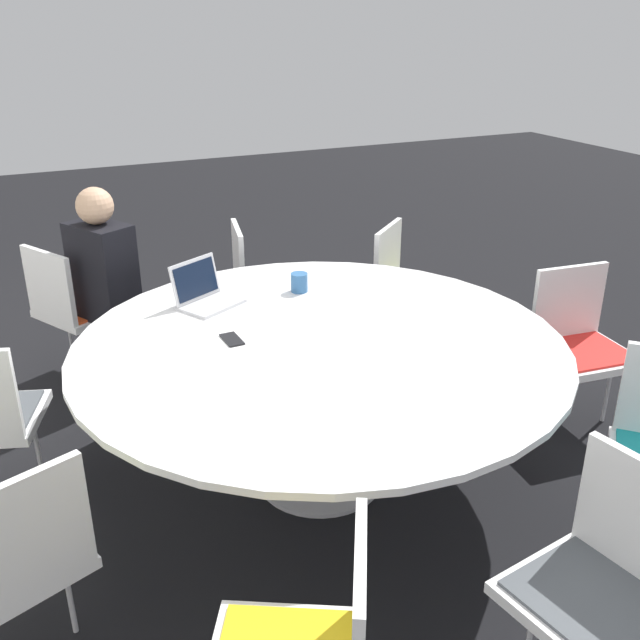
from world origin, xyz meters
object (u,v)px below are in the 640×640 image
at_px(chair_2, 11,557).
at_px(laptop, 204,294).
at_px(chair_8, 260,279).
at_px(cell_phone, 232,339).
at_px(chair_6, 580,337).
at_px(chair_0, 72,303).
at_px(chair_7, 406,282).
at_px(coffee_cup, 299,282).
at_px(chair_4, 607,575).
at_px(person_0, 106,276).

xyz_separation_m(chair_2, laptop, (1.21, -0.99, 0.28)).
relative_size(chair_8, cell_phone, 5.93).
height_order(chair_6, cell_phone, chair_6).
distance_m(chair_8, laptop, 1.02).
distance_m(chair_0, laptop, 1.07).
distance_m(chair_0, chair_7, 2.00).
bearing_deg(laptop, coffee_cup, -32.48).
bearing_deg(chair_7, cell_phone, -10.18).
bearing_deg(chair_8, chair_4, 13.24).
bearing_deg(chair_2, coffee_cup, 17.29).
distance_m(chair_7, cell_phone, 1.64).
distance_m(person_0, laptop, 0.80).
xyz_separation_m(chair_4, person_0, (2.75, 0.98, 0.20)).
distance_m(coffee_cup, cell_phone, 0.66).
bearing_deg(chair_0, coffee_cup, 20.38).
bearing_deg(chair_6, chair_7, -63.94).
distance_m(chair_6, person_0, 2.57).
distance_m(chair_4, person_0, 2.93).
relative_size(chair_0, chair_6, 1.00).
bearing_deg(chair_7, chair_2, -7.12).
height_order(chair_4, laptop, laptop).
bearing_deg(coffee_cup, chair_8, -5.82).
relative_size(chair_2, coffee_cup, 8.70).
bearing_deg(person_0, chair_7, 50.88).
distance_m(chair_4, laptop, 2.15).
relative_size(chair_2, person_0, 0.71).
height_order(chair_4, coffee_cup, chair_4).
bearing_deg(chair_6, coffee_cup, -21.57).
xyz_separation_m(chair_0, chair_8, (-0.08, -1.12, 0.00)).
bearing_deg(chair_0, chair_7, 47.03).
xyz_separation_m(chair_6, cell_phone, (0.25, 1.79, 0.23)).
bearing_deg(coffee_cup, chair_4, -176.19).
bearing_deg(person_0, chair_0, -161.05).
relative_size(chair_6, chair_8, 1.00).
height_order(chair_0, chair_8, same).
distance_m(chair_6, cell_phone, 1.82).
relative_size(chair_7, cell_phone, 5.93).
bearing_deg(chair_6, chair_4, 55.11).
bearing_deg(person_0, coffee_cup, 20.70).
height_order(chair_6, chair_7, same).
bearing_deg(person_0, chair_6, 28.36).
height_order(chair_6, laptop, laptop).
height_order(chair_4, chair_6, same).
relative_size(chair_6, chair_7, 1.00).
distance_m(chair_8, coffee_cup, 0.89).
xyz_separation_m(chair_0, laptop, (-0.88, -0.55, 0.28)).
distance_m(chair_0, person_0, 0.32).
bearing_deg(chair_0, chair_4, -6.29).
relative_size(chair_0, chair_2, 1.00).
xyz_separation_m(chair_2, chair_4, (-0.83, -1.61, 0.00)).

